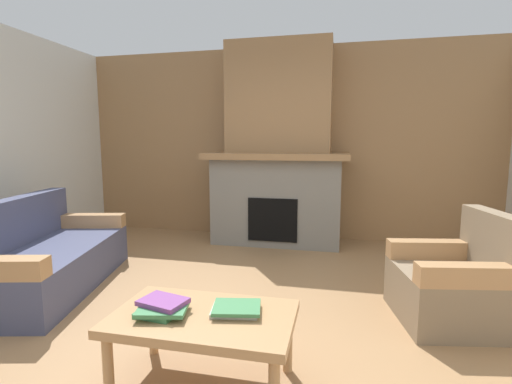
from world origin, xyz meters
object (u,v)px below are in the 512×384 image
(couch, at_px, (44,259))
(fireplace, at_px, (278,158))
(coffee_table, at_px, (203,323))
(armchair, at_px, (456,284))

(couch, bearing_deg, fireplace, 48.97)
(coffee_table, bearing_deg, fireplace, 91.90)
(fireplace, height_order, armchair, fireplace)
(armchair, bearing_deg, coffee_table, -144.29)
(fireplace, bearing_deg, armchair, -49.55)
(armchair, distance_m, coffee_table, 1.99)
(fireplace, distance_m, armchair, 2.79)
(couch, height_order, armchair, same)
(couch, xyz_separation_m, coffee_table, (1.97, -1.03, 0.09))
(couch, distance_m, armchair, 3.59)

